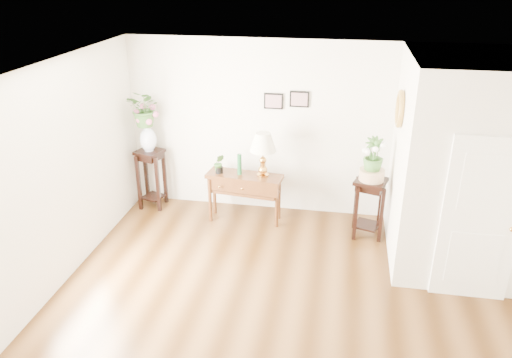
% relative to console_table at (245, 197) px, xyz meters
% --- Properties ---
extents(floor, '(6.00, 5.50, 0.02)m').
position_rel_console_table_xyz_m(floor, '(1.02, -2.23, -0.40)').
color(floor, brown).
rests_on(floor, ground).
extents(ceiling, '(6.00, 5.50, 0.02)m').
position_rel_console_table_xyz_m(ceiling, '(1.02, -2.23, 2.40)').
color(ceiling, white).
rests_on(ceiling, ground).
extents(wall_back, '(6.00, 0.02, 2.80)m').
position_rel_console_table_xyz_m(wall_back, '(1.02, 0.52, 1.00)').
color(wall_back, silver).
rests_on(wall_back, ground).
extents(wall_left, '(0.02, 5.50, 2.80)m').
position_rel_console_table_xyz_m(wall_left, '(-1.98, -2.23, 1.00)').
color(wall_left, silver).
rests_on(wall_left, ground).
extents(partition, '(1.80, 1.95, 2.80)m').
position_rel_console_table_xyz_m(partition, '(3.12, -0.46, 1.00)').
color(partition, silver).
rests_on(partition, floor).
extents(door, '(0.90, 0.05, 2.10)m').
position_rel_console_table_xyz_m(door, '(3.12, -1.46, 0.65)').
color(door, white).
rests_on(door, floor).
extents(art_print_left, '(0.30, 0.02, 0.25)m').
position_rel_console_table_xyz_m(art_print_left, '(0.37, 0.50, 1.45)').
color(art_print_left, black).
rests_on(art_print_left, wall_back).
extents(art_print_right, '(0.30, 0.02, 0.25)m').
position_rel_console_table_xyz_m(art_print_right, '(0.77, 0.50, 1.50)').
color(art_print_right, black).
rests_on(art_print_right, wall_back).
extents(wall_ornament, '(0.07, 0.51, 0.51)m').
position_rel_console_table_xyz_m(wall_ornament, '(2.18, -0.33, 1.65)').
color(wall_ornament, '#AC8B29').
rests_on(wall_ornament, partition).
extents(console_table, '(1.22, 0.53, 0.79)m').
position_rel_console_table_xyz_m(console_table, '(0.00, 0.00, 0.00)').
color(console_table, '#41220D').
rests_on(console_table, floor).
extents(table_lamp, '(0.48, 0.48, 0.71)m').
position_rel_console_table_xyz_m(table_lamp, '(0.29, 0.00, 0.75)').
color(table_lamp, '#B9843A').
rests_on(table_lamp, console_table).
extents(green_vase, '(0.09, 0.09, 0.33)m').
position_rel_console_table_xyz_m(green_vase, '(-0.08, 0.00, 0.57)').
color(green_vase, '#164C26').
rests_on(green_vase, console_table).
extents(potted_plant, '(0.18, 0.16, 0.30)m').
position_rel_console_table_xyz_m(potted_plant, '(-0.40, 0.00, 0.54)').
color(potted_plant, '#356428').
rests_on(potted_plant, console_table).
extents(plant_stand_a, '(0.49, 0.49, 1.00)m').
position_rel_console_table_xyz_m(plant_stand_a, '(-1.63, 0.22, 0.11)').
color(plant_stand_a, black).
rests_on(plant_stand_a, floor).
extents(porcelain_vase, '(0.34, 0.34, 0.46)m').
position_rel_console_table_xyz_m(porcelain_vase, '(-1.63, 0.22, 0.83)').
color(porcelain_vase, silver).
rests_on(porcelain_vase, plant_stand_a).
extents(lily_arrangement, '(0.65, 0.60, 0.60)m').
position_rel_console_table_xyz_m(lily_arrangement, '(-1.63, 0.22, 1.31)').
color(lily_arrangement, '#356428').
rests_on(lily_arrangement, porcelain_vase).
extents(plant_stand_b, '(0.54, 0.54, 0.91)m').
position_rel_console_table_xyz_m(plant_stand_b, '(1.92, -0.13, 0.06)').
color(plant_stand_b, black).
rests_on(plant_stand_b, floor).
extents(ceramic_bowl, '(0.43, 0.43, 0.16)m').
position_rel_console_table_xyz_m(ceramic_bowl, '(1.92, -0.13, 0.59)').
color(ceramic_bowl, tan).
rests_on(ceramic_bowl, plant_stand_b).
extents(narcissus, '(0.37, 0.37, 0.53)m').
position_rel_console_table_xyz_m(narcissus, '(1.92, -0.13, 0.90)').
color(narcissus, '#356428').
rests_on(narcissus, ceramic_bowl).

